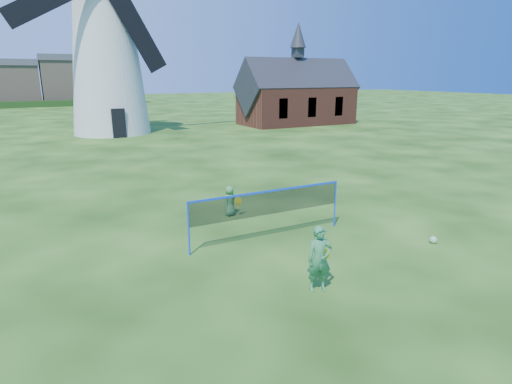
{
  "coord_description": "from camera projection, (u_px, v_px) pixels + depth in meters",
  "views": [
    {
      "loc": [
        -5.35,
        -10.09,
        4.81
      ],
      "look_at": [
        0.2,
        0.5,
        1.5
      ],
      "focal_mm": 29.5,
      "sensor_mm": 36.0,
      "label": 1
    }
  ],
  "objects": [
    {
      "name": "ground",
      "position": [
        258.0,
        246.0,
        12.29
      ],
      "size": [
        220.0,
        220.0,
        0.0
      ],
      "primitive_type": "plane",
      "color": "black",
      "rests_on": "ground"
    },
    {
      "name": "windmill",
      "position": [
        106.0,
        52.0,
        34.64
      ],
      "size": [
        14.47,
        6.34,
        19.48
      ],
      "color": "silver",
      "rests_on": "ground"
    },
    {
      "name": "chapel",
      "position": [
        297.0,
        96.0,
        42.86
      ],
      "size": [
        11.73,
        5.69,
        9.92
      ],
      "color": "brown",
      "rests_on": "ground"
    },
    {
      "name": "badminton_net",
      "position": [
        268.0,
        204.0,
        12.51
      ],
      "size": [
        5.05,
        0.05,
        1.55
      ],
      "color": "blue",
      "rests_on": "ground"
    },
    {
      "name": "player_girl",
      "position": [
        319.0,
        259.0,
        9.57
      ],
      "size": [
        0.75,
        0.54,
        1.56
      ],
      "rotation": [
        0.0,
        0.0,
        -0.33
      ],
      "color": "#34824C",
      "rests_on": "ground"
    },
    {
      "name": "player_boy",
      "position": [
        230.0,
        201.0,
        14.88
      ],
      "size": [
        0.67,
        0.51,
        1.07
      ],
      "rotation": [
        0.0,
        0.0,
        3.52
      ],
      "color": "#438C48",
      "rests_on": "ground"
    },
    {
      "name": "play_ball",
      "position": [
        433.0,
        240.0,
        12.48
      ],
      "size": [
        0.22,
        0.22,
        0.22
      ],
      "primitive_type": "sphere",
      "color": "green",
      "rests_on": "ground"
    }
  ]
}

